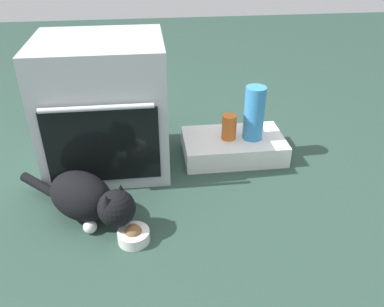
% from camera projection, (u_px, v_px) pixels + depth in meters
% --- Properties ---
extents(ground, '(8.00, 8.00, 0.00)m').
position_uv_depth(ground, '(121.00, 209.00, 1.86)').
color(ground, '#284238').
extents(oven, '(0.62, 0.57, 0.69)m').
position_uv_depth(oven, '(105.00, 106.00, 2.03)').
color(oven, '#B7BABF').
rests_on(oven, ground).
extents(pantry_cabinet, '(0.56, 0.34, 0.12)m').
position_uv_depth(pantry_cabinet, '(233.00, 146.00, 2.24)').
color(pantry_cabinet, white).
rests_on(pantry_cabinet, ground).
extents(food_bowl, '(0.14, 0.14, 0.08)m').
position_uv_depth(food_bowl, '(134.00, 235.00, 1.66)').
color(food_bowl, white).
rests_on(food_bowl, ground).
extents(cat, '(0.56, 0.47, 0.23)m').
position_uv_depth(cat, '(88.00, 198.00, 1.73)').
color(cat, black).
rests_on(cat, ground).
extents(sauce_jar, '(0.08, 0.08, 0.14)m').
position_uv_depth(sauce_jar, '(229.00, 127.00, 2.17)').
color(sauce_jar, '#D16023').
rests_on(sauce_jar, pantry_cabinet).
extents(water_bottle, '(0.11, 0.11, 0.30)m').
position_uv_depth(water_bottle, '(254.00, 113.00, 2.13)').
color(water_bottle, '#388CD1').
rests_on(water_bottle, pantry_cabinet).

